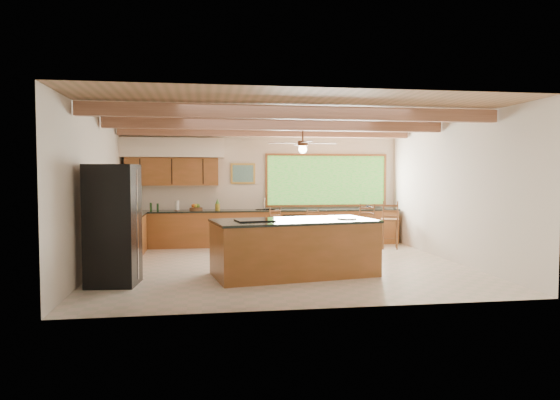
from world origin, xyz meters
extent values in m
plane|color=beige|center=(0.00, 0.00, 0.00)|extent=(7.20, 7.20, 0.00)
cube|color=beige|center=(0.00, 3.25, 1.50)|extent=(7.20, 0.04, 3.00)
cube|color=beige|center=(0.00, -3.25, 1.50)|extent=(7.20, 0.04, 3.00)
cube|color=beige|center=(-3.60, 0.00, 1.50)|extent=(0.04, 6.50, 3.00)
cube|color=beige|center=(3.60, 0.00, 1.50)|extent=(0.04, 6.50, 3.00)
cube|color=#9A6C4D|center=(0.00, 0.00, 3.00)|extent=(7.20, 6.50, 0.04)
cube|color=#9E684F|center=(0.00, -1.60, 2.86)|extent=(7.10, 0.15, 0.22)
cube|color=#9E684F|center=(0.00, 0.50, 2.86)|extent=(7.10, 0.15, 0.22)
cube|color=#9E684F|center=(0.00, 2.30, 2.86)|extent=(7.10, 0.15, 0.22)
cube|color=brown|center=(-2.35, 3.06, 1.90)|extent=(2.30, 0.35, 0.70)
cube|color=silver|center=(-2.35, 2.99, 2.50)|extent=(2.60, 0.50, 0.48)
cylinder|color=#FFEABF|center=(-3.05, 2.99, 2.27)|extent=(0.10, 0.10, 0.01)
cylinder|color=#FFEABF|center=(-1.65, 2.99, 2.27)|extent=(0.10, 0.10, 0.01)
cube|color=#6CB540|center=(1.70, 3.22, 1.67)|extent=(3.20, 0.04, 1.30)
cube|color=#BA8E38|center=(-0.55, 3.22, 1.85)|extent=(0.64, 0.03, 0.54)
cube|color=#386552|center=(-0.55, 3.20, 1.85)|extent=(0.54, 0.01, 0.44)
cube|color=brown|center=(0.00, 2.91, 0.44)|extent=(7.00, 0.65, 0.88)
cube|color=black|center=(0.00, 2.91, 0.90)|extent=(7.04, 0.69, 0.04)
cube|color=brown|center=(-3.26, 1.35, 0.44)|extent=(0.65, 2.35, 0.88)
cube|color=black|center=(-3.26, 1.35, 0.90)|extent=(0.69, 2.39, 0.04)
cube|color=black|center=(0.70, 2.58, 0.42)|extent=(0.60, 0.02, 0.78)
cube|color=silver|center=(0.00, 2.91, 0.91)|extent=(0.50, 0.38, 0.03)
cylinder|color=silver|center=(0.00, 3.11, 1.07)|extent=(0.03, 0.03, 0.30)
cylinder|color=silver|center=(0.00, 3.01, 1.20)|extent=(0.03, 0.20, 0.03)
cylinder|color=silver|center=(-2.23, 2.91, 1.05)|extent=(0.10, 0.10, 0.25)
cylinder|color=#20451B|center=(-2.88, 2.99, 1.02)|extent=(0.06, 0.06, 0.20)
cylinder|color=#20451B|center=(-2.71, 2.96, 1.01)|extent=(0.05, 0.05, 0.18)
cube|color=black|center=(2.82, 2.90, 0.96)|extent=(0.23, 0.20, 0.08)
cube|color=brown|center=(0.05, -0.96, 0.48)|extent=(3.04, 1.77, 0.97)
cube|color=black|center=(0.05, -0.96, 0.99)|extent=(3.09, 1.82, 0.04)
cube|color=black|center=(-0.68, -1.08, 1.02)|extent=(0.71, 0.60, 0.02)
cylinder|color=silver|center=(1.04, -0.96, 1.02)|extent=(0.35, 0.35, 0.02)
cube|color=black|center=(-3.05, -1.30, 1.00)|extent=(0.85, 0.83, 2.00)
cube|color=silver|center=(-2.66, -1.30, 1.00)|extent=(0.03, 0.06, 1.84)
cube|color=brown|center=(0.10, 2.45, 0.62)|extent=(0.48, 0.48, 0.04)
cylinder|color=brown|center=(-0.05, 2.30, 0.30)|extent=(0.03, 0.03, 0.60)
cylinder|color=brown|center=(0.25, 2.30, 0.30)|extent=(0.03, 0.03, 0.60)
cylinder|color=brown|center=(-0.05, 2.60, 0.30)|extent=(0.03, 0.03, 0.60)
cylinder|color=brown|center=(0.25, 2.60, 0.30)|extent=(0.03, 0.03, 0.60)
cube|color=brown|center=(1.15, 2.45, 0.59)|extent=(0.42, 0.42, 0.04)
cylinder|color=brown|center=(1.02, 2.31, 0.29)|extent=(0.03, 0.03, 0.57)
cylinder|color=brown|center=(1.29, 2.31, 0.29)|extent=(0.03, 0.03, 0.57)
cylinder|color=brown|center=(1.02, 2.59, 0.29)|extent=(0.03, 0.03, 0.57)
cylinder|color=brown|center=(1.29, 2.59, 0.29)|extent=(0.03, 0.03, 0.57)
cube|color=brown|center=(2.96, 1.85, 0.72)|extent=(0.54, 0.54, 0.04)
cylinder|color=brown|center=(2.79, 1.68, 0.35)|extent=(0.04, 0.04, 0.69)
cylinder|color=brown|center=(3.13, 1.68, 0.35)|extent=(0.04, 0.04, 0.69)
cylinder|color=brown|center=(2.79, 2.02, 0.35)|extent=(0.04, 0.04, 0.69)
cylinder|color=brown|center=(3.13, 2.02, 0.35)|extent=(0.04, 0.04, 0.69)
cube|color=brown|center=(2.31, 1.60, 0.69)|extent=(0.54, 0.54, 0.04)
cylinder|color=brown|center=(2.15, 1.44, 0.33)|extent=(0.04, 0.04, 0.67)
cylinder|color=brown|center=(2.47, 1.44, 0.33)|extent=(0.04, 0.04, 0.67)
cylinder|color=brown|center=(2.15, 1.76, 0.33)|extent=(0.04, 0.04, 0.67)
cylinder|color=brown|center=(2.47, 1.76, 0.33)|extent=(0.04, 0.04, 0.67)
camera|label=1|loc=(-1.56, -9.82, 1.84)|focal=32.00mm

